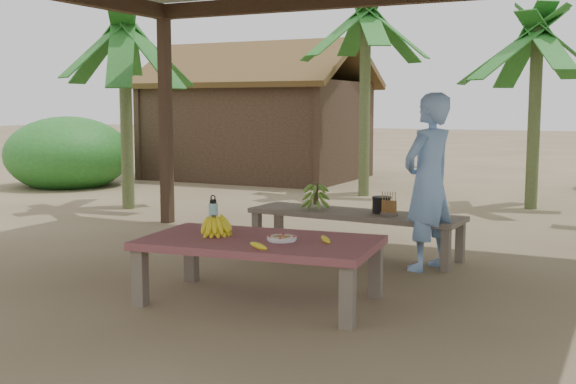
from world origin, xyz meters
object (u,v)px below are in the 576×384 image
at_px(water_flask, 213,215).
at_px(cooking_pot, 382,205).
at_px(plate, 282,239).
at_px(woman, 428,182).
at_px(ripe_banana_bunch, 214,224).
at_px(bench, 354,217).
at_px(work_table, 260,247).

bearing_deg(water_flask, cooking_pot, 64.48).
xyz_separation_m(plate, woman, (0.68, 1.67, 0.30)).
xyz_separation_m(ripe_banana_bunch, woman, (1.28, 1.68, 0.23)).
distance_m(ripe_banana_bunch, woman, 2.13).
relative_size(bench, water_flask, 7.70).
bearing_deg(ripe_banana_bunch, bench, 77.30).
bearing_deg(work_table, water_flask, 153.48).
bearing_deg(woman, work_table, -4.83).
distance_m(bench, water_flask, 1.86).
xyz_separation_m(plate, water_flask, (-0.74, 0.21, 0.10)).
bearing_deg(bench, work_table, -87.34).
distance_m(water_flask, cooking_pot, 2.00).
bearing_deg(water_flask, ripe_banana_bunch, -57.18).
bearing_deg(plate, water_flask, 164.35).
relative_size(work_table, woman, 1.15).
bearing_deg(ripe_banana_bunch, plate, 1.33).
relative_size(ripe_banana_bunch, woman, 0.17).
bearing_deg(work_table, ripe_banana_bunch, 176.17).
bearing_deg(cooking_pot, woman, -31.11).
height_order(ripe_banana_bunch, plate, ripe_banana_bunch).
bearing_deg(cooking_pot, bench, -169.97).
distance_m(work_table, cooking_pot, 2.03).
distance_m(bench, ripe_banana_bunch, 2.03).
height_order(work_table, woman, woman).
height_order(bench, ripe_banana_bunch, ripe_banana_bunch).
bearing_deg(plate, woman, 67.88).
distance_m(ripe_banana_bunch, cooking_pot, 2.15).
relative_size(work_table, plate, 8.21).
bearing_deg(woman, ripe_banana_bunch, -14.50).
height_order(work_table, plate, plate).
height_order(cooking_pot, woman, woman).
bearing_deg(bench, plate, -81.77).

